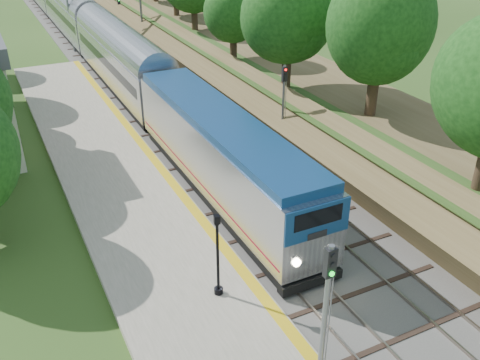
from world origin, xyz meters
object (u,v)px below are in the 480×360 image
signal_farside (283,100)px  signal_platform (326,306)px  lamppost_far (218,260)px  signal_gantry (105,5)px  train (57,2)px

signal_farside → signal_platform: bearing=-116.6°
lamppost_far → signal_farside: size_ratio=0.67×
signal_gantry → lamppost_far: bearing=-98.2°
lamppost_far → signal_gantry: bearing=81.8°
lamppost_far → signal_platform: bearing=-80.1°
signal_gantry → train: size_ratio=0.06×
signal_gantry → signal_farside: 32.77m
train → lamppost_far: bearing=-93.6°
train → signal_platform: 68.75m
train → lamppost_far: 62.61m
signal_gantry → signal_platform: 50.99m
lamppost_far → train: bearing=86.4°
signal_platform → signal_farside: size_ratio=1.03×
signal_platform → signal_farside: 20.31m
signal_gantry → signal_farside: bearing=-83.5°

